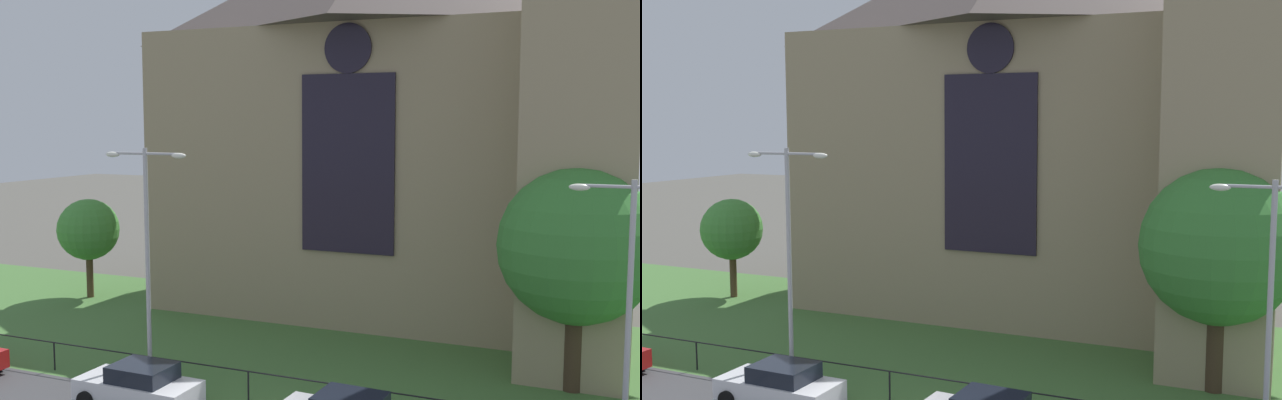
{
  "view_description": "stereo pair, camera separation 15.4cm",
  "coord_description": "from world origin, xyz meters",
  "views": [
    {
      "loc": [
        11.54,
        -19.39,
        9.62
      ],
      "look_at": [
        -0.21,
        8.0,
        6.47
      ],
      "focal_mm": 42.16,
      "sensor_mm": 36.0,
      "label": 1
    },
    {
      "loc": [
        11.68,
        -19.33,
        9.62
      ],
      "look_at": [
        -0.21,
        8.0,
        6.47
      ],
      "focal_mm": 42.16,
      "sensor_mm": 36.0,
      "label": 2
    }
  ],
  "objects": [
    {
      "name": "ground",
      "position": [
        0.0,
        10.0,
        0.0
      ],
      "size": [
        160.0,
        160.0,
        0.0
      ],
      "primitive_type": "plane",
      "color": "#56544C"
    },
    {
      "name": "grass_verge",
      "position": [
        0.0,
        8.0,
        0.0
      ],
      "size": [
        120.0,
        20.0,
        0.01
      ],
      "primitive_type": "cube",
      "color": "#477538",
      "rests_on": "ground"
    },
    {
      "name": "church_building",
      "position": [
        0.25,
        17.29,
        10.27
      ],
      "size": [
        23.2,
        16.2,
        26.0
      ],
      "color": "tan",
      "rests_on": "ground"
    },
    {
      "name": "iron_railing",
      "position": [
        -0.52,
        2.5,
        0.98
      ],
      "size": [
        34.15,
        0.07,
        1.13
      ],
      "color": "black",
      "rests_on": "ground"
    },
    {
      "name": "tree_left_far",
      "position": [
        -15.95,
        12.75,
        3.72
      ],
      "size": [
        3.32,
        3.32,
        5.41
      ],
      "color": "#4C3823",
      "rests_on": "ground"
    },
    {
      "name": "tree_right_near",
      "position": [
        9.58,
        8.15,
        5.2
      ],
      "size": [
        5.57,
        5.57,
        8.03
      ],
      "color": "#423021",
      "rests_on": "ground"
    },
    {
      "name": "streetlamp_near",
      "position": [
        -4.5,
        2.4,
        5.48
      ],
      "size": [
        3.37,
        0.26,
        8.68
      ],
      "color": "#B2B2B7",
      "rests_on": "ground"
    },
    {
      "name": "streetlamp_far",
      "position": [
        11.4,
        2.4,
        5.14
      ],
      "size": [
        3.37,
        0.26,
        8.05
      ],
      "color": "#B2B2B7",
      "rests_on": "ground"
    },
    {
      "name": "parked_car_white",
      "position": [
        -3.69,
        0.67,
        0.74
      ],
      "size": [
        4.23,
        2.08,
        1.51
      ],
      "rotation": [
        0.0,
        0.0,
        3.13
      ],
      "color": "silver",
      "rests_on": "ground"
    }
  ]
}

